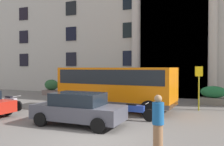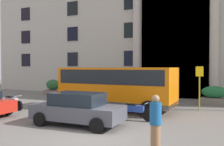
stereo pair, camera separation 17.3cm
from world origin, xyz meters
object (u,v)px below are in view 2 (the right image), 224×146
(hedge_planter_far_west, at_px, (132,91))
(pedestrian_man_red_shirt, at_px, (156,123))
(hedge_planter_east, at_px, (215,96))
(motorcycle_far_end, at_px, (11,102))
(scooter_by_planter, at_px, (134,111))
(orange_minibus, at_px, (116,85))
(parked_estate_mid, at_px, (78,109))
(hedge_planter_entrance_left, at_px, (53,87))
(bus_stop_sign, at_px, (199,83))
(hedge_planter_far_east, at_px, (97,90))

(hedge_planter_far_west, height_order, pedestrian_man_red_shirt, pedestrian_man_red_shirt)
(hedge_planter_east, xyz_separation_m, pedestrian_man_red_shirt, (-1.52, -10.88, 0.27))
(motorcycle_far_end, bearing_deg, scooter_by_planter, 9.65)
(orange_minibus, xyz_separation_m, scooter_by_planter, (1.87, -2.20, -1.12))
(motorcycle_far_end, xyz_separation_m, scooter_by_planter, (7.99, 0.21, -0.00))
(hedge_planter_east, bearing_deg, parked_estate_mid, -122.51)
(hedge_planter_far_west, distance_m, pedestrian_man_red_shirt, 12.23)
(orange_minibus, height_order, hedge_planter_east, orange_minibus)
(motorcycle_far_end, height_order, pedestrian_man_red_shirt, pedestrian_man_red_shirt)
(hedge_planter_entrance_left, distance_m, parked_estate_mid, 12.76)
(bus_stop_sign, bearing_deg, pedestrian_man_red_shirt, -94.98)
(parked_estate_mid, xyz_separation_m, motorcycle_far_end, (-5.97, 1.77, -0.29))
(hedge_planter_east, relative_size, motorcycle_far_end, 0.89)
(hedge_planter_east, height_order, hedge_planter_entrance_left, hedge_planter_entrance_left)
(parked_estate_mid, height_order, pedestrian_man_red_shirt, pedestrian_man_red_shirt)
(hedge_planter_entrance_left, height_order, motorcycle_far_end, hedge_planter_entrance_left)
(motorcycle_far_end, height_order, scooter_by_planter, same)
(hedge_planter_far_west, xyz_separation_m, parked_estate_mid, (0.63, -9.20, 0.09))
(orange_minibus, height_order, hedge_planter_far_west, orange_minibus)
(orange_minibus, height_order, hedge_planter_entrance_left, orange_minibus)
(bus_stop_sign, xyz_separation_m, hedge_planter_entrance_left, (-13.46, 3.34, -0.95))
(hedge_planter_entrance_left, bearing_deg, pedestrian_man_red_shirt, -41.87)
(bus_stop_sign, relative_size, pedestrian_man_red_shirt, 1.50)
(hedge_planter_far_west, distance_m, hedge_planter_far_east, 3.28)
(bus_stop_sign, xyz_separation_m, hedge_planter_east, (0.81, 2.78, -1.02))
(orange_minibus, relative_size, motorcycle_far_end, 3.46)
(motorcycle_far_end, bearing_deg, bus_stop_sign, 29.76)
(orange_minibus, xyz_separation_m, parked_estate_mid, (-0.15, -4.17, -0.83))
(parked_estate_mid, relative_size, pedestrian_man_red_shirt, 2.35)
(bus_stop_sign, xyz_separation_m, hedge_planter_far_west, (-5.43, 3.17, -1.00))
(bus_stop_sign, distance_m, hedge_planter_entrance_left, 13.90)
(hedge_planter_east, bearing_deg, hedge_planter_far_east, 176.45)
(orange_minibus, bearing_deg, motorcycle_far_end, -155.58)
(scooter_by_planter, bearing_deg, hedge_planter_far_west, 111.62)
(scooter_by_planter, bearing_deg, orange_minibus, 131.86)
(orange_minibus, distance_m, parked_estate_mid, 4.26)
(scooter_by_planter, bearing_deg, hedge_planter_entrance_left, 146.80)
(bus_stop_sign, xyz_separation_m, pedestrian_man_red_shirt, (-0.71, -8.10, -0.75))
(bus_stop_sign, height_order, hedge_planter_far_west, bus_stop_sign)
(bus_stop_sign, distance_m, motorcycle_far_end, 11.65)
(hedge_planter_far_east, height_order, hedge_planter_east, hedge_planter_far_east)
(orange_minibus, xyz_separation_m, bus_stop_sign, (4.65, 1.86, 0.08))
(hedge_planter_far_east, distance_m, motorcycle_far_end, 7.91)
(bus_stop_sign, distance_m, pedestrian_man_red_shirt, 8.16)
(bus_stop_sign, relative_size, parked_estate_mid, 0.64)
(hedge_planter_east, bearing_deg, hedge_planter_far_west, 176.38)
(orange_minibus, height_order, pedestrian_man_red_shirt, orange_minibus)
(hedge_planter_far_west, distance_m, parked_estate_mid, 9.22)
(hedge_planter_far_east, xyz_separation_m, pedestrian_man_red_shirt, (8.00, -11.47, 0.24))
(hedge_planter_far_west, xyz_separation_m, hedge_planter_east, (6.24, -0.39, -0.02))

